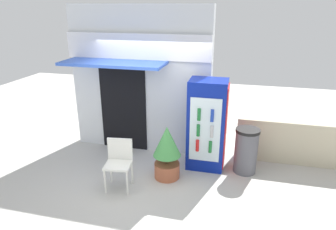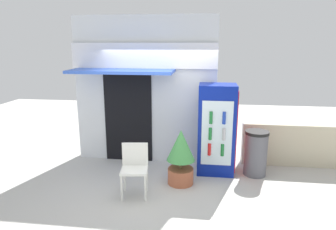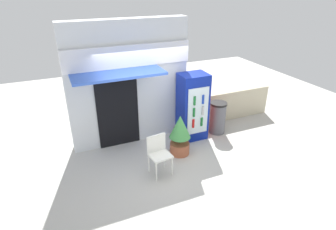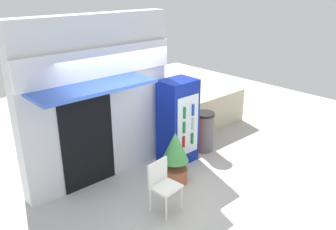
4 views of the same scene
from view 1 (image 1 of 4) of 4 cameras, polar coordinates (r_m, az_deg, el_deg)
ground at (r=6.03m, az=-5.58°, el=-11.76°), size 16.00×16.00×0.00m
storefront_building at (r=6.71m, az=-5.40°, el=6.78°), size 3.13×1.15×3.21m
drink_cooler at (r=6.06m, az=7.46°, el=-1.88°), size 0.76×0.65×1.85m
plastic_chair at (r=5.57m, az=-9.30°, el=-8.36°), size 0.51×0.47×0.92m
potted_plant_near_shop at (r=5.75m, az=-0.20°, el=-6.70°), size 0.53×0.53×1.07m
trash_bin at (r=6.19m, az=14.61°, el=-6.54°), size 0.47×0.47×0.93m
stone_boundary_wall at (r=6.86m, az=23.02°, el=-4.88°), size 2.42×0.23×0.93m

